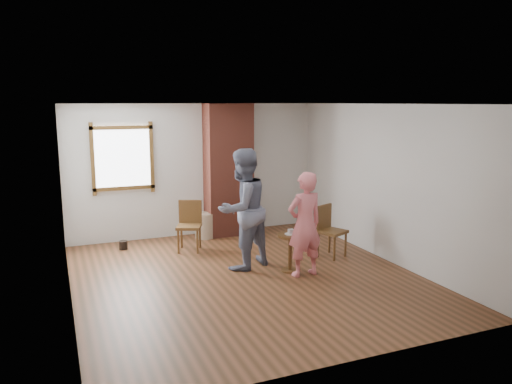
% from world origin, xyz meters
% --- Properties ---
extents(ground, '(5.50, 5.50, 0.00)m').
position_xyz_m(ground, '(0.00, 0.00, 0.00)').
color(ground, brown).
rests_on(ground, ground).
extents(room_shell, '(5.04, 5.52, 2.62)m').
position_xyz_m(room_shell, '(-0.06, 0.61, 1.81)').
color(room_shell, silver).
rests_on(room_shell, ground).
extents(brick_chimney, '(0.90, 0.50, 2.60)m').
position_xyz_m(brick_chimney, '(0.60, 2.50, 1.30)').
color(brick_chimney, brown).
rests_on(brick_chimney, ground).
extents(stoneware_crock, '(0.46, 0.46, 0.49)m').
position_xyz_m(stoneware_crock, '(0.06, 2.40, 0.25)').
color(stoneware_crock, tan).
rests_on(stoneware_crock, ground).
extents(dark_pot, '(0.20, 0.20, 0.15)m').
position_xyz_m(dark_pot, '(-1.53, 2.21, 0.08)').
color(dark_pot, black).
rests_on(dark_pot, ground).
extents(dining_chair_left, '(0.55, 0.55, 0.89)m').
position_xyz_m(dining_chair_left, '(-0.41, 1.73, 0.50)').
color(dining_chair_left, brown).
rests_on(dining_chair_left, ground).
extents(dining_chair_right, '(0.55, 0.55, 0.89)m').
position_xyz_m(dining_chair_right, '(1.71, 0.46, 0.50)').
color(dining_chair_right, brown).
rests_on(dining_chair_right, ground).
extents(side_table, '(0.40, 0.40, 0.60)m').
position_xyz_m(side_table, '(0.74, -0.01, 0.40)').
color(side_table, brown).
rests_on(side_table, ground).
extents(cake_plate, '(0.18, 0.18, 0.01)m').
position_xyz_m(cake_plate, '(0.74, -0.01, 0.60)').
color(cake_plate, white).
rests_on(cake_plate, side_table).
extents(cake_slice, '(0.08, 0.07, 0.06)m').
position_xyz_m(cake_slice, '(0.75, -0.01, 0.64)').
color(cake_slice, white).
rests_on(cake_slice, cake_plate).
extents(man, '(1.15, 1.04, 1.92)m').
position_xyz_m(man, '(0.12, 0.44, 0.96)').
color(man, black).
rests_on(man, ground).
extents(person_pink, '(0.62, 0.44, 1.61)m').
position_xyz_m(person_pink, '(0.86, -0.25, 0.80)').
color(person_pink, '#EE7780').
rests_on(person_pink, ground).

